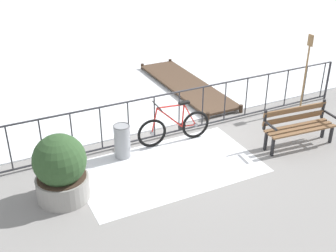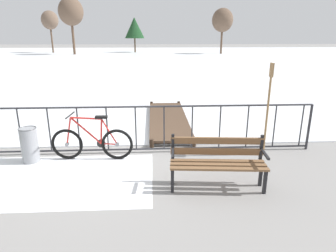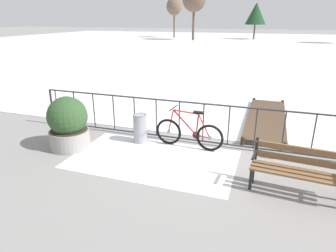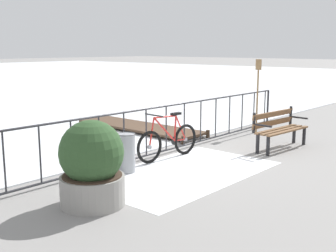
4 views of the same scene
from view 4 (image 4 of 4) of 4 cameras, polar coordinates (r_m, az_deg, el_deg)
ground_plane at (r=9.28m, az=-0.24°, el=-3.73°), size 160.00×160.00×0.00m
snow_patch at (r=7.90m, az=2.13°, el=-6.26°), size 3.65×2.10×0.01m
railing_fence at (r=9.16m, az=-0.24°, el=-0.33°), size 9.06×0.06×1.07m
bicycle_near_railing at (r=8.79m, az=0.03°, el=-2.06°), size 1.71×0.52×0.97m
park_bench at (r=9.99m, az=14.66°, el=-0.05°), size 1.64×0.62×0.89m
planter_with_shrub at (r=6.25m, az=-10.21°, el=-5.17°), size 0.95×0.95×1.27m
trash_bin at (r=7.88m, az=-5.65°, el=-3.57°), size 0.35×0.35×0.73m
oar_upright at (r=11.67m, az=11.96°, el=4.64°), size 0.04×0.16×1.98m
wooden_dock at (r=11.83m, az=-3.90°, el=-0.06°), size 1.10×4.10×0.20m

